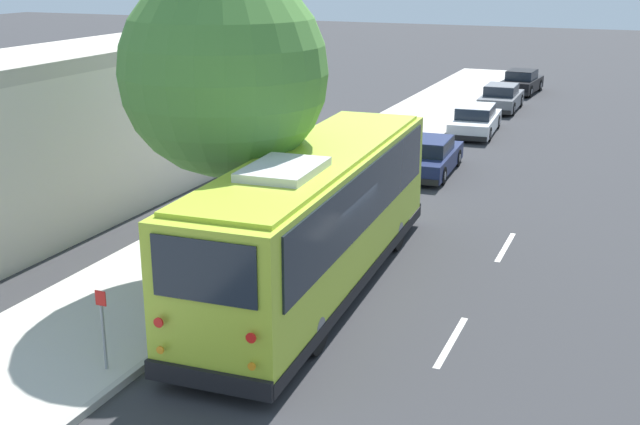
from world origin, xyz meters
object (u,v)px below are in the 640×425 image
parked_sedan_gray (501,98)px  sign_post_near (103,329)px  parked_sedan_navy (428,157)px  shuttle_bus (316,213)px  parked_sedan_white (475,120)px  parked_sedan_black (521,82)px  sign_post_far (148,313)px  street_tree (226,57)px

parked_sedan_gray → sign_post_near: 30.27m
parked_sedan_navy → shuttle_bus: bearing=179.5°
parked_sedan_white → parked_sedan_black: (12.16, -0.04, 0.03)m
parked_sedan_navy → parked_sedan_gray: 13.70m
parked_sedan_navy → sign_post_far: parked_sedan_navy is taller
parked_sedan_gray → street_tree: size_ratio=0.55×
parked_sedan_white → sign_post_far: size_ratio=4.64×
parked_sedan_gray → sign_post_far: 28.89m
street_tree → parked_sedan_gray: bearing=-4.5°
parked_sedan_black → sign_post_near: sign_post_near is taller
parked_sedan_gray → sign_post_near: bearing=175.9°
parked_sedan_navy → parked_sedan_white: (7.45, -0.10, -0.01)m
sign_post_near → parked_sedan_navy: bearing=-5.2°
street_tree → sign_post_far: 6.11m
parked_sedan_black → parked_sedan_gray: bearing=-176.9°
parked_sedan_black → sign_post_far: bearing=-179.0°
shuttle_bus → street_tree: (0.23, 2.31, 3.36)m
parked_sedan_gray → parked_sedan_black: bearing=-1.7°
shuttle_bus → parked_sedan_navy: bearing=-0.6°
shuttle_bus → street_tree: 4.08m
street_tree → sign_post_far: size_ratio=7.65×
shuttle_bus → sign_post_near: size_ratio=7.21×
parked_sedan_white → street_tree: bearing=170.5°
parked_sedan_gray → parked_sedan_black: size_ratio=1.02×
parked_sedan_gray → parked_sedan_black: 5.92m
parked_sedan_white → parked_sedan_navy: bearing=175.8°
parked_sedan_white → parked_sedan_gray: parked_sedan_gray is taller
parked_sedan_white → sign_post_far: bearing=172.4°
parked_sedan_gray → shuttle_bus: bearing=179.8°
shuttle_bus → street_tree: size_ratio=1.42×
shuttle_bus → parked_sedan_black: size_ratio=2.62×
parked_sedan_white → parked_sedan_gray: size_ratio=1.10×
shuttle_bus → parked_sedan_gray: size_ratio=2.58×
sign_post_far → parked_sedan_gray: bearing=-3.1°
shuttle_bus → sign_post_far: shuttle_bus is taller
parked_sedan_gray → sign_post_far: size_ratio=4.20×
parked_sedan_white → sign_post_far: (-22.60, 1.61, 0.08)m
shuttle_bus → parked_sedan_white: (18.73, 0.35, -1.25)m
street_tree → parked_sedan_navy: bearing=-9.6°
parked_sedan_navy → sign_post_far: bearing=171.6°
shuttle_bus → parked_sedan_black: (30.90, 0.31, -1.22)m
parked_sedan_black → street_tree: street_tree is taller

